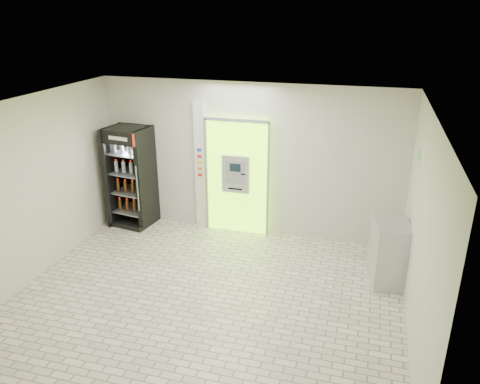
% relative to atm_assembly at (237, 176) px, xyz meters
% --- Properties ---
extents(ground, '(6.00, 6.00, 0.00)m').
position_rel_atm_assembly_xyz_m(ground, '(0.20, -2.41, -1.17)').
color(ground, beige).
rests_on(ground, ground).
extents(room_shell, '(6.00, 6.00, 6.00)m').
position_rel_atm_assembly_xyz_m(room_shell, '(0.20, -2.41, 0.67)').
color(room_shell, beige).
rests_on(room_shell, ground).
extents(atm_assembly, '(1.30, 0.24, 2.33)m').
position_rel_atm_assembly_xyz_m(atm_assembly, '(0.00, 0.00, 0.00)').
color(atm_assembly, '#90F312').
rests_on(atm_assembly, ground).
extents(pillar, '(0.22, 0.11, 2.60)m').
position_rel_atm_assembly_xyz_m(pillar, '(-0.78, 0.04, 0.13)').
color(pillar, silver).
rests_on(pillar, ground).
extents(beverage_cooler, '(0.87, 0.82, 2.07)m').
position_rel_atm_assembly_xyz_m(beverage_cooler, '(-2.20, -0.26, -0.18)').
color(beverage_cooler, black).
rests_on(beverage_cooler, ground).
extents(steel_cabinet, '(0.67, 0.88, 1.07)m').
position_rel_atm_assembly_xyz_m(steel_cabinet, '(2.92, -1.18, -0.63)').
color(steel_cabinet, '#AFB2B7').
rests_on(steel_cabinet, ground).
extents(exit_sign, '(0.02, 0.22, 0.26)m').
position_rel_atm_assembly_xyz_m(exit_sign, '(3.19, -1.01, 0.95)').
color(exit_sign, white).
rests_on(exit_sign, room_shell).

